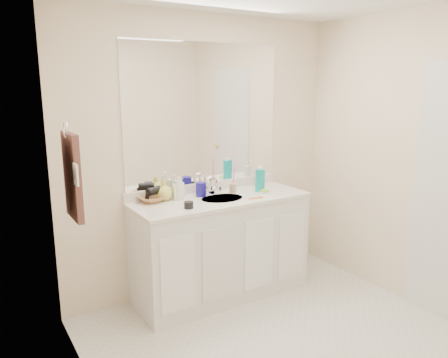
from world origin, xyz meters
TOP-DOWN VIEW (x-y plane):
  - floor at (0.00, 0.00)m, footprint 2.60×2.60m
  - wall_back at (0.00, 1.30)m, footprint 2.60×0.02m
  - wall_left at (-1.30, 0.00)m, footprint 0.02×2.60m
  - wall_right at (1.30, 0.00)m, footprint 0.02×2.60m
  - vanity_cabinet at (0.00, 1.02)m, footprint 1.50×0.55m
  - countertop at (0.00, 1.02)m, footprint 1.52×0.57m
  - backsplash at (0.00, 1.29)m, footprint 1.52×0.03m
  - sink_basin at (0.00, 1.00)m, footprint 0.37×0.37m
  - faucet at (0.00, 1.18)m, footprint 0.02×0.02m
  - mirror at (0.00, 1.29)m, footprint 1.48×0.01m
  - blue_mug at (-0.12, 1.16)m, footprint 0.12×0.12m
  - tan_cup at (0.17, 1.11)m, footprint 0.07×0.07m
  - toothbrush at (0.18, 1.11)m, footprint 0.02×0.04m
  - mouthwash_bottle at (0.40, 1.02)m, footprint 0.10×0.10m
  - clear_pump_bottle at (0.52, 1.20)m, footprint 0.08×0.08m
  - soap_dish at (0.41, 0.95)m, footprint 0.12×0.10m
  - green_soap at (0.41, 0.95)m, footprint 0.07×0.06m
  - orange_comb at (0.24, 0.85)m, footprint 0.13×0.04m
  - dark_jar at (-0.38, 0.88)m, footprint 0.08×0.08m
  - extra_white_bottle at (-0.34, 1.15)m, footprint 0.05×0.05m
  - soap_bottle_white at (-0.27, 1.23)m, footprint 0.07×0.07m
  - soap_bottle_cream at (-0.32, 1.18)m, footprint 0.10×0.10m
  - soap_bottle_yellow at (-0.44, 1.20)m, footprint 0.17×0.17m
  - wicker_basket at (-0.55, 1.20)m, footprint 0.26×0.26m
  - hair_dryer at (-0.53, 1.20)m, footprint 0.14×0.11m
  - towel_ring at (-1.27, 0.77)m, footprint 0.01×0.11m
  - hand_towel at (-1.25, 0.77)m, footprint 0.04×0.32m
  - switch_plate at (-1.27, 0.57)m, footprint 0.01×0.08m

SIDE VIEW (x-z plane):
  - floor at x=0.00m, z-range 0.00..0.00m
  - vanity_cabinet at x=0.00m, z-range 0.00..0.85m
  - countertop at x=0.00m, z-range 0.85..0.88m
  - sink_basin at x=0.00m, z-range 0.86..0.88m
  - orange_comb at x=0.24m, z-range 0.88..0.89m
  - soap_dish at x=0.41m, z-range 0.88..0.89m
  - green_soap at x=0.41m, z-range 0.89..0.92m
  - wicker_basket at x=-0.55m, z-range 0.88..0.93m
  - dark_jar at x=-0.38m, z-range 0.88..0.93m
  - backsplash at x=0.00m, z-range 0.88..0.96m
  - tan_cup at x=0.17m, z-range 0.88..0.96m
  - faucet at x=0.00m, z-range 0.88..0.99m
  - blue_mug at x=-0.12m, z-range 0.88..1.00m
  - extra_white_bottle at x=-0.34m, z-range 0.88..1.04m
  - soap_bottle_white at x=-0.27m, z-range 0.88..1.05m
  - clear_pump_bottle at x=0.52m, z-range 0.88..1.05m
  - soap_bottle_yellow at x=-0.44m, z-range 0.88..1.05m
  - hair_dryer at x=-0.53m, z-range 0.94..1.00m
  - soap_bottle_cream at x=-0.32m, z-range 0.88..1.07m
  - mouthwash_bottle at x=0.40m, z-range 0.88..1.08m
  - toothbrush at x=0.18m, z-range 0.94..1.12m
  - wall_back at x=0.00m, z-range 0.00..2.40m
  - wall_left at x=-1.30m, z-range 0.00..2.40m
  - wall_right at x=1.30m, z-range 0.00..2.40m
  - hand_towel at x=-1.25m, z-range 0.98..1.52m
  - switch_plate at x=-1.27m, z-range 1.24..1.36m
  - towel_ring at x=-1.27m, z-range 1.49..1.61m
  - mirror at x=0.00m, z-range 0.96..2.16m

